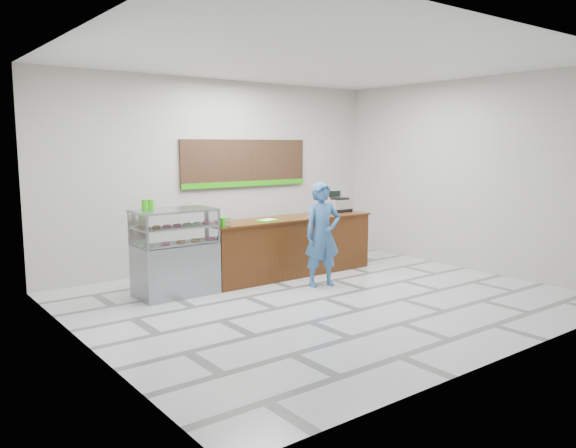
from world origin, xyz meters
TOP-DOWN VIEW (x-y plane):
  - floor at (0.00, 0.00)m, footprint 7.00×7.00m
  - back_wall at (0.00, 3.00)m, footprint 7.00×0.00m
  - ceiling at (0.00, 0.00)m, footprint 7.00×7.00m
  - sales_counter at (0.55, 1.55)m, footprint 3.26×0.76m
  - display_case at (-1.67, 1.55)m, footprint 1.22×0.72m
  - menu_board at (0.55, 2.96)m, footprint 2.80×0.06m
  - cash_register at (1.80, 1.72)m, footprint 0.45×0.47m
  - card_terminal at (1.09, 1.51)m, footprint 0.11×0.18m
  - serving_tray at (-0.03, 1.43)m, footprint 0.42×0.35m
  - napkin_box at (-0.90, 1.53)m, footprint 0.16×0.16m
  - straw_cup at (-0.95, 1.54)m, footprint 0.09×0.09m
  - promo_box at (-0.95, 1.28)m, footprint 0.18×0.14m
  - donut_decal at (0.94, 1.43)m, footprint 0.17×0.17m
  - green_cup_left at (-2.06, 1.73)m, footprint 0.10×0.10m
  - green_cup_right at (-1.96, 1.73)m, footprint 0.10×0.10m
  - customer at (0.50, 0.61)m, footprint 0.71×0.56m

SIDE VIEW (x-z plane):
  - floor at x=0.00m, z-range 0.00..0.00m
  - sales_counter at x=0.55m, z-range 0.00..1.03m
  - display_case at x=-1.67m, z-range 0.01..1.34m
  - customer at x=0.50m, z-range 0.00..1.70m
  - donut_decal at x=0.94m, z-range 1.03..1.03m
  - serving_tray at x=-0.03m, z-range 1.03..1.05m
  - card_terminal at x=1.09m, z-range 1.03..1.07m
  - napkin_box at x=-0.90m, z-range 1.03..1.14m
  - straw_cup at x=-0.95m, z-range 1.03..1.16m
  - promo_box at x=-0.95m, z-range 1.03..1.17m
  - cash_register at x=1.80m, z-range 0.98..1.38m
  - green_cup_right at x=-1.96m, z-range 1.33..1.48m
  - green_cup_left at x=-2.06m, z-range 1.33..1.48m
  - back_wall at x=0.00m, z-range -1.75..5.25m
  - menu_board at x=0.55m, z-range 1.48..2.38m
  - ceiling at x=0.00m, z-range 3.50..3.50m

